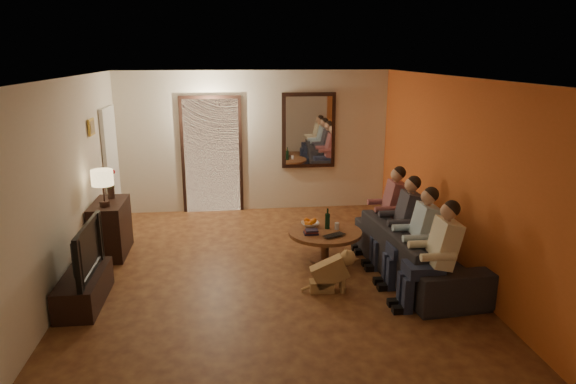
{
  "coord_description": "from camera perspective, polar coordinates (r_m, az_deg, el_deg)",
  "views": [
    {
      "loc": [
        -0.49,
        -6.44,
        2.89
      ],
      "look_at": [
        0.3,
        0.3,
        1.05
      ],
      "focal_mm": 32.0,
      "sensor_mm": 36.0,
      "label": 1
    }
  ],
  "objects": [
    {
      "name": "oranges",
      "position": [
        7.46,
        2.49,
        -3.12
      ],
      "size": [
        0.2,
        0.2,
        0.08
      ],
      "primitive_type": null,
      "color": "orange",
      "rests_on": "bowl"
    },
    {
      "name": "coffee_table",
      "position": [
        7.4,
        4.12,
        -5.98
      ],
      "size": [
        1.27,
        1.27,
        0.45
      ],
      "primitive_type": "cylinder",
      "rotation": [
        0.0,
        0.0,
        0.25
      ],
      "color": "#5F2E1C",
      "rests_on": "floor"
    },
    {
      "name": "art_canvas",
      "position": [
        8.05,
        -20.92,
        6.76
      ],
      "size": [
        0.01,
        0.22,
        0.18
      ],
      "primitive_type": "cube",
      "color": "brown",
      "rests_on": "left_wall"
    },
    {
      "name": "person_a",
      "position": [
        6.17,
        16.26,
        -7.23
      ],
      "size": [
        0.6,
        0.4,
        1.2
      ],
      "primitive_type": null,
      "color": "tan",
      "rests_on": "sofa"
    },
    {
      "name": "kitchen_doorway",
      "position": [
        9.6,
        -8.45,
        3.95
      ],
      "size": [
        1.0,
        0.06,
        2.1
      ],
      "primitive_type": "cube",
      "color": "#FFE0A5",
      "rests_on": "floor"
    },
    {
      "name": "door_trim",
      "position": [
        9.59,
        -8.45,
        3.94
      ],
      "size": [
        1.12,
        0.04,
        2.22
      ],
      "primitive_type": "cube",
      "color": "black",
      "rests_on": "floor"
    },
    {
      "name": "laptop",
      "position": [
        7.08,
        5.37,
        -4.95
      ],
      "size": [
        0.39,
        0.35,
        0.03
      ],
      "primitive_type": "imported",
      "rotation": [
        0.0,
        0.0,
        0.51
      ],
      "color": "black",
      "rests_on": "coffee_table"
    },
    {
      "name": "orange_accent",
      "position": [
        7.27,
        17.71,
        1.82
      ],
      "size": [
        0.01,
        6.0,
        2.6
      ],
      "primitive_type": "cube",
      "color": "#C65C21",
      "rests_on": "right_wall"
    },
    {
      "name": "tv_stand",
      "position": [
        6.66,
        -21.72,
        -9.97
      ],
      "size": [
        0.45,
        1.1,
        0.37
      ],
      "primitive_type": "cube",
      "color": "black",
      "rests_on": "floor"
    },
    {
      "name": "left_wall",
      "position": [
        6.93,
        -23.36,
        0.64
      ],
      "size": [
        0.02,
        6.0,
        2.6
      ],
      "primitive_type": "cube",
      "color": "beige",
      "rests_on": "floor"
    },
    {
      "name": "bowl",
      "position": [
        7.48,
        2.48,
        -3.61
      ],
      "size": [
        0.26,
        0.26,
        0.06
      ],
      "primitive_type": "imported",
      "color": "white",
      "rests_on": "coffee_table"
    },
    {
      "name": "ceiling",
      "position": [
        6.46,
        -2.39,
        12.59
      ],
      "size": [
        5.0,
        6.0,
        0.01
      ],
      "primitive_type": "cube",
      "color": "white",
      "rests_on": "back_wall"
    },
    {
      "name": "wine_glass",
      "position": [
        7.38,
        5.46,
        -3.78
      ],
      "size": [
        0.06,
        0.06,
        0.1
      ],
      "primitive_type": "cylinder",
      "color": "silver",
      "rests_on": "coffee_table"
    },
    {
      "name": "white_door",
      "position": [
        9.15,
        -19.0,
        2.54
      ],
      "size": [
        0.06,
        0.85,
        2.04
      ],
      "primitive_type": "cube",
      "color": "white",
      "rests_on": "floor"
    },
    {
      "name": "framed_art",
      "position": [
        8.05,
        -21.02,
        6.75
      ],
      "size": [
        0.03,
        0.28,
        0.24
      ],
      "primitive_type": "cube",
      "color": "#B28C33",
      "rests_on": "left_wall"
    },
    {
      "name": "front_wall",
      "position": [
        3.82,
        1.35,
        -9.41
      ],
      "size": [
        5.0,
        0.02,
        2.6
      ],
      "primitive_type": "cube",
      "color": "beige",
      "rests_on": "floor"
    },
    {
      "name": "dog",
      "position": [
        6.47,
        4.67,
        -8.66
      ],
      "size": [
        0.57,
        0.26,
        0.56
      ],
      "primitive_type": null,
      "rotation": [
        0.0,
        0.0,
        -0.04
      ],
      "color": "tan",
      "rests_on": "floor"
    },
    {
      "name": "mirror_frame",
      "position": [
        9.62,
        2.3,
        6.85
      ],
      "size": [
        1.0,
        0.05,
        1.4
      ],
      "primitive_type": "cube",
      "color": "black",
      "rests_on": "back_wall"
    },
    {
      "name": "flower_vase",
      "position": [
        8.04,
        -19.14,
        0.87
      ],
      "size": [
        0.14,
        0.14,
        0.44
      ],
      "primitive_type": null,
      "color": "red",
      "rests_on": "dresser"
    },
    {
      "name": "fridge_glimpse",
      "position": [
        9.63,
        -6.92,
        3.13
      ],
      "size": [
        0.45,
        0.03,
        1.7
      ],
      "primitive_type": "cube",
      "color": "silver",
      "rests_on": "floor"
    },
    {
      "name": "person_d",
      "position": [
        7.76,
        11.19,
        -2.29
      ],
      "size": [
        0.6,
        0.4,
        1.2
      ],
      "primitive_type": null,
      "color": "tan",
      "rests_on": "sofa"
    },
    {
      "name": "dresser",
      "position": [
        8.0,
        -19.08,
        -3.82
      ],
      "size": [
        0.45,
        0.9,
        0.8
      ],
      "primitive_type": "cube",
      "color": "black",
      "rests_on": "floor"
    },
    {
      "name": "back_wall",
      "position": [
        9.58,
        -3.69,
        5.59
      ],
      "size": [
        5.0,
        0.02,
        2.6
      ],
      "primitive_type": "cube",
      "color": "beige",
      "rests_on": "floor"
    },
    {
      "name": "book_stack",
      "position": [
        7.18,
        2.57,
        -4.42
      ],
      "size": [
        0.2,
        0.15,
        0.07
      ],
      "primitive_type": null,
      "color": "black",
      "rests_on": "coffee_table"
    },
    {
      "name": "wine_bottle",
      "position": [
        7.37,
        4.41,
        -2.93
      ],
      "size": [
        0.07,
        0.07,
        0.31
      ],
      "primitive_type": null,
      "color": "black",
      "rests_on": "coffee_table"
    },
    {
      "name": "right_wall",
      "position": [
        7.27,
        17.78,
        1.82
      ],
      "size": [
        0.02,
        6.0,
        2.6
      ],
      "primitive_type": "cube",
      "color": "beige",
      "rests_on": "floor"
    },
    {
      "name": "person_c",
      "position": [
        7.22,
        12.62,
        -3.7
      ],
      "size": [
        0.6,
        0.4,
        1.2
      ],
      "primitive_type": null,
      "color": "tan",
      "rests_on": "sofa"
    },
    {
      "name": "person_b",
      "position": [
        6.69,
        14.29,
        -5.33
      ],
      "size": [
        0.6,
        0.4,
        1.2
      ],
      "primitive_type": null,
      "color": "tan",
      "rests_on": "sofa"
    },
    {
      "name": "sofa",
      "position": [
        7.08,
        14.06,
        -6.4
      ],
      "size": [
        2.42,
        1.12,
        0.69
      ],
      "primitive_type": "imported",
      "rotation": [
        0.0,
        0.0,
        1.66
      ],
      "color": "black",
      "rests_on": "floor"
    },
    {
      "name": "floor",
      "position": [
        7.07,
        -2.16,
        -8.95
      ],
      "size": [
        5.0,
        6.0,
        0.01
      ],
      "primitive_type": "cube",
      "color": "#482013",
      "rests_on": "ground"
    },
    {
      "name": "mirror_glass",
      "position": [
        9.59,
        2.33,
        6.82
      ],
      "size": [
        0.86,
        0.02,
        1.26
      ],
      "primitive_type": "cube",
      "color": "white",
      "rests_on": "back_wall"
    },
    {
      "name": "table_lamp",
      "position": [
        7.61,
        -19.85,
        0.42
      ],
      "size": [
        0.3,
        0.3,
        0.54
      ],
      "primitive_type": null,
      "color": "beige",
      "rests_on": "dresser"
    },
    {
      "name": "tv",
      "position": [
        6.47,
        -22.14,
        -5.99
      ],
      "size": [
        1.08,
        0.14,
        0.62
      ],
      "primitive_type": "imported",
      "rotation": [
        0.0,
        0.0,
        1.57
      ],
      "color": "black",
      "rests_on": "tv_stand"
    }
  ]
}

